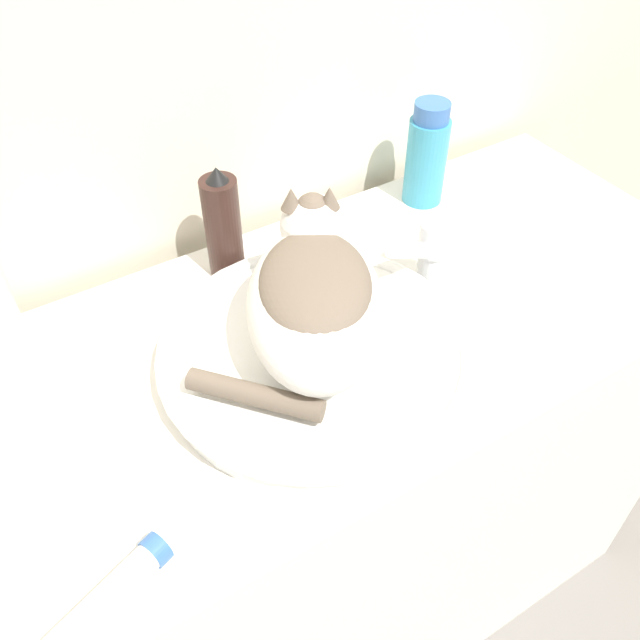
% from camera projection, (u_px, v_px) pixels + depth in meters
% --- Properties ---
extents(wall_back, '(8.00, 0.05, 2.40)m').
position_uv_depth(wall_back, '(210.00, 35.00, 0.96)').
color(wall_back, beige).
rests_on(wall_back, ground_plane).
extents(vanity_counter, '(1.29, 0.54, 0.89)m').
position_uv_depth(vanity_counter, '(328.00, 495.00, 1.28)').
color(vanity_counter, white).
rests_on(vanity_counter, ground_plane).
extents(sink_basin, '(0.42, 0.42, 0.05)m').
position_uv_depth(sink_basin, '(316.00, 354.00, 0.91)').
color(sink_basin, white).
rests_on(sink_basin, vanity_counter).
extents(cat, '(0.32, 0.32, 0.17)m').
position_uv_depth(cat, '(314.00, 295.00, 0.84)').
color(cat, silver).
rests_on(cat, sink_basin).
extents(faucet, '(0.13, 0.06, 0.13)m').
position_uv_depth(faucet, '(429.00, 252.00, 1.00)').
color(faucet, silver).
rests_on(faucet, vanity_counter).
extents(mouthwash_bottle, '(0.07, 0.07, 0.18)m').
position_uv_depth(mouthwash_bottle, '(427.00, 155.00, 1.15)').
color(mouthwash_bottle, teal).
rests_on(mouthwash_bottle, vanity_counter).
extents(hairspray_can_black, '(0.06, 0.06, 0.19)m').
position_uv_depth(hairspray_can_black, '(223.00, 226.00, 1.01)').
color(hairspray_can_black, '#331E19').
rests_on(hairspray_can_black, vanity_counter).
extents(cream_tube, '(0.16, 0.09, 0.04)m').
position_uv_depth(cream_tube, '(106.00, 599.00, 0.68)').
color(cream_tube, silver).
rests_on(cream_tube, vanity_counter).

